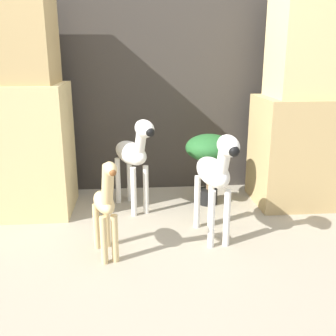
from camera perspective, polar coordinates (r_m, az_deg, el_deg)
The scene contains 8 objects.
ground_plane at distance 2.31m, azimuth 1.35°, elevation -12.77°, with size 14.00×14.00×0.00m, color #9E937F.
wall_back at distance 3.27m, azimuth -1.04°, elevation 15.97°, with size 6.40×0.08×2.20m.
rock_pillar_left at distance 2.96m, azimuth -22.55°, elevation 7.63°, with size 0.84×0.53×1.58m.
rock_pillar_right at distance 3.13m, azimuth 20.60°, elevation 7.83°, with size 0.84×0.53×1.58m.
zebra_right at distance 2.36m, azimuth 6.90°, elevation -0.66°, with size 0.22×0.56×0.70m.
zebra_left at distance 2.81m, azimuth -5.03°, elevation 2.21°, with size 0.35×0.55×0.70m.
giraffe_figurine at distance 2.20m, azimuth -9.07°, elevation -5.39°, with size 0.19×0.40×0.61m.
potted_palm_front at distance 2.95m, azimuth 6.04°, elevation 2.31°, with size 0.36×0.36×0.54m.
Camera 1 is at (-0.23, -2.00, 1.13)m, focal length 42.00 mm.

